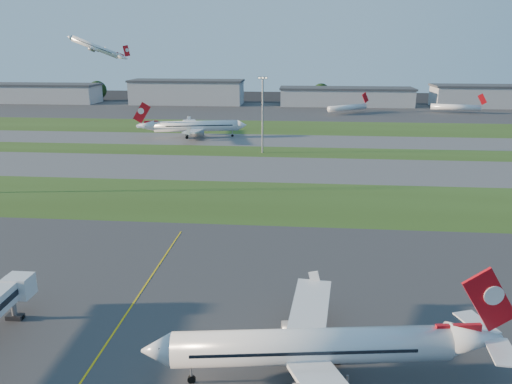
# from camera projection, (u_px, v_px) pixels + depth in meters

# --- Properties ---
(ground) EXTENTS (700.00, 700.00, 0.00)m
(ground) POSITION_uv_depth(u_px,v_px,m) (97.00, 306.00, 70.87)
(ground) COLOR black
(ground) RESTS_ON ground
(apron_near) EXTENTS (300.00, 70.00, 0.01)m
(apron_near) POSITION_uv_depth(u_px,v_px,m) (97.00, 306.00, 70.86)
(apron_near) COLOR #333335
(apron_near) RESTS_ON ground
(grass_strip_a) EXTENTS (300.00, 34.00, 0.01)m
(grass_strip_a) POSITION_uv_depth(u_px,v_px,m) (182.00, 199.00, 120.56)
(grass_strip_a) COLOR #304517
(grass_strip_a) RESTS_ON ground
(taxiway_a) EXTENTS (300.00, 32.00, 0.01)m
(taxiway_a) POSITION_uv_depth(u_px,v_px,m) (208.00, 167.00, 152.09)
(taxiway_a) COLOR #515154
(taxiway_a) RESTS_ON ground
(grass_strip_b) EXTENTS (300.00, 18.00, 0.01)m
(grass_strip_b) POSITION_uv_depth(u_px,v_px,m) (221.00, 151.00, 175.98)
(grass_strip_b) COLOR #304517
(grass_strip_b) RESTS_ON ground
(taxiway_b) EXTENTS (300.00, 26.00, 0.01)m
(taxiway_b) POSITION_uv_depth(u_px,v_px,m) (230.00, 140.00, 197.00)
(taxiway_b) COLOR #515154
(taxiway_b) RESTS_ON ground
(grass_strip_c) EXTENTS (300.00, 40.00, 0.01)m
(grass_strip_c) POSITION_uv_depth(u_px,v_px,m) (240.00, 127.00, 228.54)
(grass_strip_c) COLOR #304517
(grass_strip_c) RESTS_ON ground
(apron_far) EXTENTS (400.00, 80.00, 0.01)m
(apron_far) POSITION_uv_depth(u_px,v_px,m) (253.00, 111.00, 285.87)
(apron_far) COLOR #333335
(apron_far) RESTS_ON ground
(yellow_line) EXTENTS (0.25, 60.00, 0.02)m
(yellow_line) POSITION_uv_depth(u_px,v_px,m) (131.00, 308.00, 70.42)
(yellow_line) COLOR gold
(yellow_line) RESTS_ON ground
(airliner_parked) EXTENTS (37.37, 31.51, 11.70)m
(airliner_parked) POSITION_uv_depth(u_px,v_px,m) (315.00, 347.00, 54.11)
(airliner_parked) COLOR white
(airliner_parked) RESTS_ON ground
(airliner_taxiing) EXTENTS (41.00, 34.41, 12.96)m
(airliner_taxiing) POSITION_uv_depth(u_px,v_px,m) (195.00, 126.00, 200.40)
(airliner_taxiing) COLOR white
(airliner_taxiing) RESTS_ON ground
(airliner_departing) EXTENTS (30.02, 25.27, 9.42)m
(airliner_departing) POSITION_uv_depth(u_px,v_px,m) (96.00, 47.00, 259.62)
(airliner_departing) COLOR white
(mini_jet_near) EXTENTS (23.75, 18.78, 9.48)m
(mini_jet_near) POSITION_uv_depth(u_px,v_px,m) (348.00, 108.00, 272.56)
(mini_jet_near) COLOR white
(mini_jet_near) RESTS_ON ground
(mini_jet_far) EXTENTS (28.37, 8.25, 9.48)m
(mini_jet_far) POSITION_uv_depth(u_px,v_px,m) (456.00, 107.00, 274.43)
(mini_jet_far) COLOR white
(mini_jet_far) RESTS_ON ground
(light_mast_centre) EXTENTS (3.20, 0.70, 25.80)m
(light_mast_centre) POSITION_uv_depth(u_px,v_px,m) (263.00, 110.00, 168.57)
(light_mast_centre) COLOR gray
(light_mast_centre) RESTS_ON ground
(hangar_far_west) EXTENTS (91.80, 23.00, 12.20)m
(hangar_far_west) POSITION_uv_depth(u_px,v_px,m) (29.00, 93.00, 326.16)
(hangar_far_west) COLOR #9C9FA4
(hangar_far_west) RESTS_ON ground
(hangar_west) EXTENTS (71.40, 23.00, 15.20)m
(hangar_west) POSITION_uv_depth(u_px,v_px,m) (187.00, 92.00, 316.40)
(hangar_west) COLOR #9C9FA4
(hangar_west) RESTS_ON ground
(hangar_east) EXTENTS (81.60, 23.00, 11.20)m
(hangar_east) POSITION_uv_depth(u_px,v_px,m) (346.00, 97.00, 308.07)
(hangar_east) COLOR #9C9FA4
(hangar_east) RESTS_ON ground
(tree_west) EXTENTS (12.10, 12.10, 13.20)m
(tree_west) POSITION_uv_depth(u_px,v_px,m) (97.00, 90.00, 336.65)
(tree_west) COLOR black
(tree_west) RESTS_ON ground
(tree_mid_west) EXTENTS (9.90, 9.90, 10.80)m
(tree_mid_west) POSITION_uv_depth(u_px,v_px,m) (229.00, 94.00, 325.19)
(tree_mid_west) COLOR black
(tree_mid_west) RESTS_ON ground
(tree_mid_east) EXTENTS (11.55, 11.55, 12.60)m
(tree_mid_east) POSITION_uv_depth(u_px,v_px,m) (321.00, 92.00, 322.45)
(tree_mid_east) COLOR black
(tree_mid_east) RESTS_ON ground
(tree_east) EXTENTS (10.45, 10.45, 11.40)m
(tree_east) POSITION_uv_depth(u_px,v_px,m) (441.00, 95.00, 314.05)
(tree_east) COLOR black
(tree_east) RESTS_ON ground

